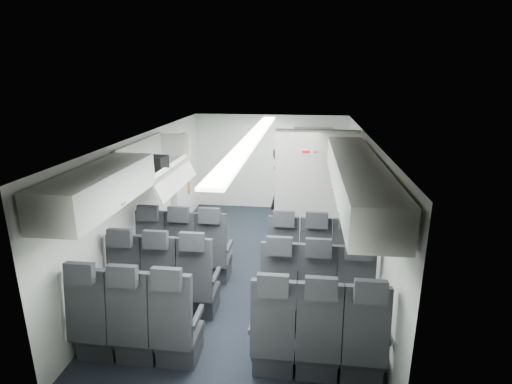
% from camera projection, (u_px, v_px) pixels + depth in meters
% --- Properties ---
extents(cabin_shell, '(3.41, 6.01, 2.16)m').
position_uv_depth(cabin_shell, '(253.00, 201.00, 6.21)').
color(cabin_shell, black).
rests_on(cabin_shell, ground).
extents(seat_row_front, '(3.33, 0.56, 1.24)m').
position_uv_depth(seat_row_front, '(248.00, 258.00, 5.91)').
color(seat_row_front, '#27272B').
rests_on(seat_row_front, cabin_shell).
extents(seat_row_mid, '(3.33, 0.56, 1.24)m').
position_uv_depth(seat_row_mid, '(238.00, 290.00, 5.06)').
color(seat_row_mid, '#27272B').
rests_on(seat_row_mid, cabin_shell).
extents(seat_row_rear, '(3.33, 0.56, 1.24)m').
position_uv_depth(seat_row_rear, '(224.00, 334.00, 4.20)').
color(seat_row_rear, '#27272B').
rests_on(seat_row_rear, cabin_shell).
extents(overhead_bin_left_rear, '(0.53, 1.80, 0.40)m').
position_uv_depth(overhead_bin_left_rear, '(99.00, 188.00, 4.26)').
color(overhead_bin_left_rear, silver).
rests_on(overhead_bin_left_rear, cabin_shell).
extents(overhead_bin_left_front_open, '(0.64, 1.70, 0.72)m').
position_uv_depth(overhead_bin_left_front_open, '(155.00, 164.00, 5.97)').
color(overhead_bin_left_front_open, '#9E9E93').
rests_on(overhead_bin_left_front_open, cabin_shell).
extents(overhead_bin_right_rear, '(0.53, 1.80, 0.40)m').
position_uv_depth(overhead_bin_right_rear, '(367.00, 198.00, 3.94)').
color(overhead_bin_right_rear, silver).
rests_on(overhead_bin_right_rear, cabin_shell).
extents(overhead_bin_right_front, '(0.53, 1.70, 0.40)m').
position_uv_depth(overhead_bin_right_front, '(349.00, 160.00, 5.60)').
color(overhead_bin_right_front, silver).
rests_on(overhead_bin_right_front, cabin_shell).
extents(bulkhead_partition, '(1.40, 0.15, 2.13)m').
position_uv_depth(bulkhead_partition, '(315.00, 191.00, 6.87)').
color(bulkhead_partition, silver).
rests_on(bulkhead_partition, cabin_shell).
extents(galley_unit, '(0.85, 0.52, 1.90)m').
position_uv_depth(galley_unit, '(312.00, 172.00, 8.74)').
color(galley_unit, '#939399').
rests_on(galley_unit, cabin_shell).
extents(boarding_door, '(0.12, 1.27, 1.86)m').
position_uv_depth(boarding_door, '(181.00, 182.00, 7.93)').
color(boarding_door, silver).
rests_on(boarding_door, cabin_shell).
extents(flight_attendant, '(0.62, 0.72, 1.67)m').
position_uv_depth(flight_attendant, '(282.00, 190.00, 7.78)').
color(flight_attendant, black).
rests_on(flight_attendant, ground).
extents(carry_on_bag, '(0.43, 0.32, 0.24)m').
position_uv_depth(carry_on_bag, '(153.00, 164.00, 5.78)').
color(carry_on_bag, black).
rests_on(carry_on_bag, overhead_bin_left_front_open).
extents(papers, '(0.21, 0.06, 0.15)m').
position_uv_depth(papers, '(292.00, 179.00, 7.64)').
color(papers, white).
rests_on(papers, flight_attendant).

